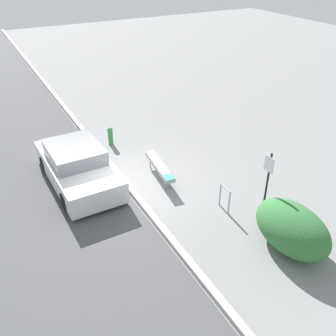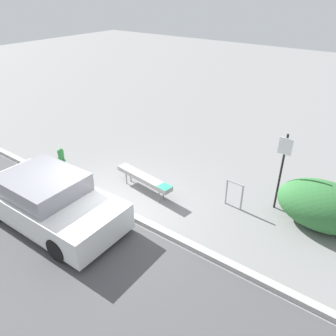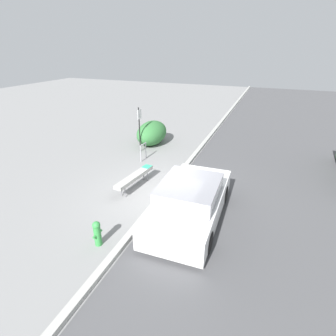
{
  "view_description": "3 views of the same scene",
  "coord_description": "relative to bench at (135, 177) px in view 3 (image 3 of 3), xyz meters",
  "views": [
    {
      "loc": [
        10.07,
        -3.84,
        7.18
      ],
      "look_at": [
        1.23,
        0.95,
        1.1
      ],
      "focal_mm": 40.0,
      "sensor_mm": 36.0,
      "label": 1
    },
    {
      "loc": [
        5.77,
        -5.19,
        5.66
      ],
      "look_at": [
        0.65,
        1.71,
        0.81
      ],
      "focal_mm": 35.0,
      "sensor_mm": 36.0,
      "label": 2
    },
    {
      "loc": [
        -7.77,
        -3.27,
        5.05
      ],
      "look_at": [
        0.78,
        0.13,
        0.74
      ],
      "focal_mm": 28.0,
      "sensor_mm": 36.0,
      "label": 3
    }
  ],
  "objects": [
    {
      "name": "bench",
      "position": [
        0.0,
        0.0,
        0.0
      ],
      "size": [
        2.16,
        0.59,
        0.56
      ],
      "rotation": [
        0.0,
        0.0,
        -0.12
      ],
      "color": "gray",
      "rests_on": "ground_plane"
    },
    {
      "name": "fire_hydrant",
      "position": [
        -3.25,
        -0.59,
        -0.07
      ],
      "size": [
        0.36,
        0.22,
        0.77
      ],
      "color": "#338C3F",
      "rests_on": "ground_plane"
    },
    {
      "name": "ground_plane",
      "position": [
        -0.08,
        -1.24,
        -0.48
      ],
      "size": [
        60.0,
        60.0,
        0.0
      ],
      "primitive_type": "plane",
      "color": "gray"
    },
    {
      "name": "curb",
      "position": [
        -0.08,
        -1.24,
        -0.41
      ],
      "size": [
        60.0,
        0.2,
        0.13
      ],
      "color": "#A8A8A3",
      "rests_on": "ground_plane"
    },
    {
      "name": "road_strip",
      "position": [
        -0.08,
        -6.39,
        -0.47
      ],
      "size": [
        60.0,
        10.0,
        0.01
      ],
      "color": "#4C4C4F",
      "rests_on": "ground_plane"
    },
    {
      "name": "bike_rack",
      "position": [
        2.58,
        0.92,
        0.03
      ],
      "size": [
        0.55,
        0.08,
        0.83
      ],
      "rotation": [
        0.0,
        0.0,
        -0.05
      ],
      "color": "#99999E",
      "rests_on": "ground_plane"
    },
    {
      "name": "shrub_hedge",
      "position": [
        4.8,
        1.49,
        0.17
      ],
      "size": [
        2.34,
        1.46,
        1.29
      ],
      "color": "#337038",
      "rests_on": "ground_plane"
    },
    {
      "name": "sign_post",
      "position": [
        3.56,
        1.58,
        0.91
      ],
      "size": [
        0.36,
        0.08,
        2.3
      ],
      "color": "black",
      "rests_on": "ground_plane"
    },
    {
      "name": "parked_car_near",
      "position": [
        -1.12,
        -2.58,
        0.15
      ],
      "size": [
        4.28,
        1.99,
        1.36
      ],
      "rotation": [
        0.0,
        0.0,
        0.02
      ],
      "color": "black",
      "rests_on": "ground_plane"
    }
  ]
}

